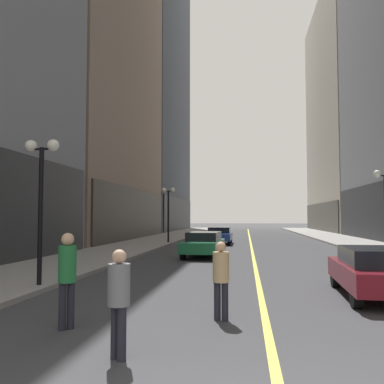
# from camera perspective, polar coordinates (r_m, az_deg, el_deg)

# --- Properties ---
(ground_plane) EXTENTS (200.00, 200.00, 0.00)m
(ground_plane) POSITION_cam_1_polar(r_m,az_deg,el_deg) (38.68, 7.86, -6.50)
(ground_plane) COLOR #38383A
(sidewalk_left) EXTENTS (4.50, 78.00, 0.15)m
(sidewalk_left) POSITION_cam_1_polar(r_m,az_deg,el_deg) (39.47, -4.28, -6.35)
(sidewalk_left) COLOR gray
(sidewalk_left) RESTS_ON ground
(sidewalk_right) EXTENTS (4.50, 78.00, 0.15)m
(sidewalk_right) POSITION_cam_1_polar(r_m,az_deg,el_deg) (39.63, 19.94, -6.14)
(sidewalk_right) COLOR gray
(sidewalk_right) RESTS_ON ground
(lane_centre_stripe) EXTENTS (0.16, 70.00, 0.01)m
(lane_centre_stripe) POSITION_cam_1_polar(r_m,az_deg,el_deg) (38.68, 7.86, -6.49)
(lane_centre_stripe) COLOR #E5D64C
(lane_centre_stripe) RESTS_ON ground
(building_left_mid) EXTENTS (13.92, 24.00, 39.00)m
(building_left_mid) POSITION_cam_1_polar(r_m,az_deg,el_deg) (45.17, -16.38, 19.29)
(building_left_mid) COLOR gray
(building_left_mid) RESTS_ON ground
(building_left_far) EXTENTS (12.10, 26.00, 43.71)m
(building_left_far) POSITION_cam_1_polar(r_m,az_deg,el_deg) (68.49, -6.82, 13.32)
(building_left_far) COLOR #4C515B
(building_left_far) RESTS_ON ground
(building_right_far) EXTENTS (15.25, 26.00, 34.31)m
(building_right_far) POSITION_cam_1_polar(r_m,az_deg,el_deg) (67.90, 23.12, 9.64)
(building_right_far) COLOR #B7AD99
(building_right_far) RESTS_ON ground
(car_maroon) EXTENTS (2.11, 4.39, 1.32)m
(car_maroon) POSITION_cam_1_polar(r_m,az_deg,el_deg) (12.34, 23.79, -9.67)
(car_maroon) COLOR maroon
(car_maroon) RESTS_ON ground
(car_green) EXTENTS (2.03, 4.82, 1.32)m
(car_green) POSITION_cam_1_polar(r_m,az_deg,el_deg) (22.69, 1.59, -6.94)
(car_green) COLOR #196038
(car_green) RESTS_ON ground
(car_blue) EXTENTS (1.89, 4.47, 1.32)m
(car_blue) POSITION_cam_1_polar(r_m,az_deg,el_deg) (33.28, 3.74, -5.79)
(car_blue) COLOR navy
(car_blue) RESTS_ON ground
(pedestrian_in_grey_suit) EXTENTS (0.48, 0.48, 1.64)m
(pedestrian_in_grey_suit) POSITION_cam_1_polar(r_m,az_deg,el_deg) (6.64, -9.86, -13.57)
(pedestrian_in_grey_suit) COLOR black
(pedestrian_in_grey_suit) RESTS_ON ground
(pedestrian_in_tan_trench) EXTENTS (0.39, 0.39, 1.62)m
(pedestrian_in_tan_trench) POSITION_cam_1_polar(r_m,az_deg,el_deg) (8.92, 3.94, -11.07)
(pedestrian_in_tan_trench) COLOR black
(pedestrian_in_tan_trench) RESTS_ON ground
(pedestrian_in_green_parka) EXTENTS (0.48, 0.48, 1.82)m
(pedestrian_in_green_parka) POSITION_cam_1_polar(r_m,az_deg,el_deg) (8.53, -16.50, -10.38)
(pedestrian_in_green_parka) COLOR black
(pedestrian_in_green_parka) RESTS_ON ground
(street_lamp_left_near) EXTENTS (1.06, 0.36, 4.43)m
(street_lamp_left_near) POSITION_cam_1_polar(r_m,az_deg,el_deg) (13.29, -19.69, 1.68)
(street_lamp_left_near) COLOR black
(street_lamp_left_near) RESTS_ON ground
(street_lamp_left_far) EXTENTS (1.06, 0.36, 4.43)m
(street_lamp_left_far) POSITION_cam_1_polar(r_m,az_deg,el_deg) (33.16, -3.21, -1.42)
(street_lamp_left_far) COLOR black
(street_lamp_left_far) RESTS_ON ground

